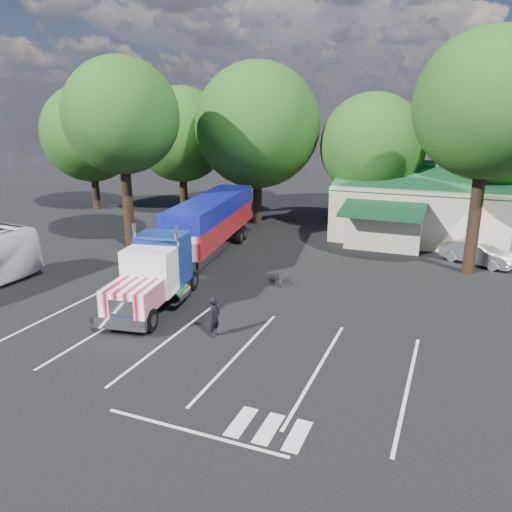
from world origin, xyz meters
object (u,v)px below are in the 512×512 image
at_px(woman, 214,317).
at_px(semi_truck, 200,230).
at_px(bicycle, 277,277).
at_px(silver_sedan, 478,253).

bearing_deg(woman, semi_truck, 35.87).
bearing_deg(bicycle, silver_sedan, 4.51).
bearing_deg(woman, silver_sedan, -29.86).
relative_size(woman, bicycle, 1.06).
bearing_deg(bicycle, semi_truck, 130.84).
bearing_deg(silver_sedan, woman, 171.14).
xyz_separation_m(semi_truck, bicycle, (5.52, -1.47, -1.83)).
distance_m(woman, silver_sedan, 18.54).
bearing_deg(semi_truck, woman, -67.91).
relative_size(woman, silver_sedan, 0.40).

